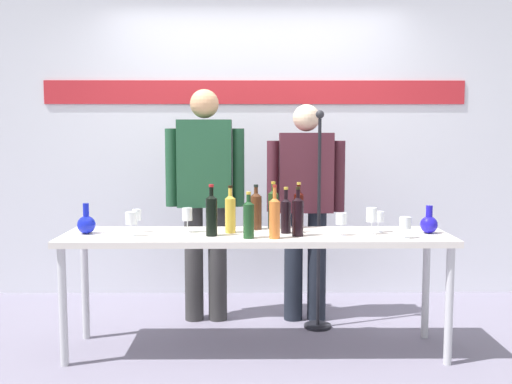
% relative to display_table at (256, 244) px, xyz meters
% --- Properties ---
extents(ground_plane, '(10.00, 10.00, 0.00)m').
position_rel_display_table_xyz_m(ground_plane, '(0.00, 0.00, -0.71)').
color(ground_plane, slate).
extents(back_wall, '(5.15, 0.11, 3.00)m').
position_rel_display_table_xyz_m(back_wall, '(0.00, 1.44, 0.79)').
color(back_wall, white).
rests_on(back_wall, ground).
extents(display_table, '(2.47, 0.58, 0.77)m').
position_rel_display_table_xyz_m(display_table, '(0.00, 0.00, 0.00)').
color(display_table, silver).
rests_on(display_table, ground).
extents(decanter_blue_left, '(0.12, 0.12, 0.20)m').
position_rel_display_table_xyz_m(decanter_blue_left, '(-1.09, 0.01, 0.13)').
color(decanter_blue_left, '#131FB8').
rests_on(decanter_blue_left, display_table).
extents(decanter_blue_right, '(0.11, 0.11, 0.18)m').
position_rel_display_table_xyz_m(decanter_blue_right, '(1.11, 0.01, 0.13)').
color(decanter_blue_right, '#1D16B6').
rests_on(decanter_blue_right, display_table).
extents(presenter_left, '(0.59, 0.22, 1.73)m').
position_rel_display_table_xyz_m(presenter_left, '(-0.38, 0.65, 0.28)').
color(presenter_left, '#353433').
rests_on(presenter_left, ground).
extents(presenter_right, '(0.58, 0.22, 1.63)m').
position_rel_display_table_xyz_m(presenter_right, '(0.38, 0.65, 0.21)').
color(presenter_right, '#1C212C').
rests_on(presenter_right, ground).
extents(wine_bottle_0, '(0.08, 0.08, 0.30)m').
position_rel_display_table_xyz_m(wine_bottle_0, '(-0.00, 0.17, 0.20)').
color(wine_bottle_0, '#492614').
rests_on(wine_bottle_0, display_table).
extents(wine_bottle_1, '(0.07, 0.07, 0.31)m').
position_rel_display_table_xyz_m(wine_bottle_1, '(-0.17, 0.04, 0.20)').
color(wine_bottle_1, gold).
rests_on(wine_bottle_1, display_table).
extents(wine_bottle_2, '(0.07, 0.07, 0.33)m').
position_rel_display_table_xyz_m(wine_bottle_2, '(0.11, -0.17, 0.20)').
color(wine_bottle_2, orange).
rests_on(wine_bottle_2, display_table).
extents(wine_bottle_3, '(0.06, 0.06, 0.30)m').
position_rel_display_table_xyz_m(wine_bottle_3, '(0.19, 0.02, 0.19)').
color(wine_bottle_3, black).
rests_on(wine_bottle_3, display_table).
extents(wine_bottle_4, '(0.07, 0.07, 0.32)m').
position_rel_display_table_xyz_m(wine_bottle_4, '(-0.28, -0.08, 0.20)').
color(wine_bottle_4, black).
rests_on(wine_bottle_4, display_table).
extents(wine_bottle_5, '(0.07, 0.07, 0.31)m').
position_rel_display_table_xyz_m(wine_bottle_5, '(0.26, -0.09, 0.20)').
color(wine_bottle_5, black).
rests_on(wine_bottle_5, display_table).
extents(wine_bottle_6, '(0.07, 0.07, 0.32)m').
position_rel_display_table_xyz_m(wine_bottle_6, '(0.12, 0.21, 0.20)').
color(wine_bottle_6, '#233A19').
rests_on(wine_bottle_6, display_table).
extents(wine_bottle_7, '(0.07, 0.07, 0.29)m').
position_rel_display_table_xyz_m(wine_bottle_7, '(-0.05, -0.16, 0.19)').
color(wine_bottle_7, '#183E1D').
rests_on(wine_bottle_7, display_table).
extents(wine_bottle_8, '(0.07, 0.07, 0.31)m').
position_rel_display_table_xyz_m(wine_bottle_8, '(0.29, 0.23, 0.20)').
color(wine_bottle_8, '#370905').
rests_on(wine_bottle_8, display_table).
extents(wine_glass_left_0, '(0.06, 0.06, 0.16)m').
position_rel_display_table_xyz_m(wine_glass_left_0, '(-0.45, 0.05, 0.18)').
color(wine_glass_left_0, white).
rests_on(wine_glass_left_0, display_table).
extents(wine_glass_left_1, '(0.07, 0.07, 0.15)m').
position_rel_display_table_xyz_m(wine_glass_left_1, '(-0.78, -0.08, 0.17)').
color(wine_glass_left_1, white).
rests_on(wine_glass_left_1, display_table).
extents(wine_glass_left_2, '(0.06, 0.06, 0.15)m').
position_rel_display_table_xyz_m(wine_glass_left_2, '(-0.77, 0.06, 0.17)').
color(wine_glass_left_2, white).
rests_on(wine_glass_left_2, display_table).
extents(wine_glass_right_0, '(0.07, 0.07, 0.17)m').
position_rel_display_table_xyz_m(wine_glass_right_0, '(0.73, -0.03, 0.19)').
color(wine_glass_right_0, white).
rests_on(wine_glass_right_0, display_table).
extents(wine_glass_right_1, '(0.07, 0.07, 0.14)m').
position_rel_display_table_xyz_m(wine_glass_right_1, '(0.53, -0.07, 0.17)').
color(wine_glass_right_1, white).
rests_on(wine_glass_right_1, display_table).
extents(wine_glass_right_2, '(0.07, 0.07, 0.13)m').
position_rel_display_table_xyz_m(wine_glass_right_2, '(0.91, -0.17, 0.16)').
color(wine_glass_right_2, white).
rests_on(wine_glass_right_2, display_table).
extents(wine_glass_right_3, '(0.07, 0.07, 0.14)m').
position_rel_display_table_xyz_m(wine_glass_right_3, '(0.80, 0.06, 0.16)').
color(wine_glass_right_3, white).
rests_on(wine_glass_right_3, display_table).
extents(microphone_stand, '(0.20, 0.20, 1.58)m').
position_rel_display_table_xyz_m(microphone_stand, '(0.45, 0.45, -0.18)').
color(microphone_stand, black).
rests_on(microphone_stand, ground).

